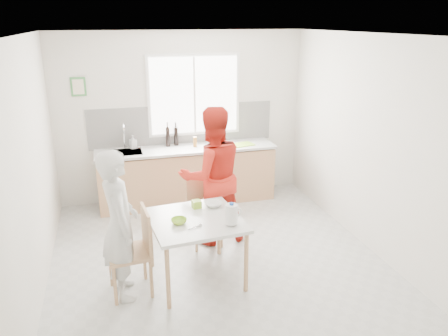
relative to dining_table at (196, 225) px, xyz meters
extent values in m
plane|color=#B7B7B2|center=(0.33, 0.31, -0.68)|extent=(4.50, 4.50, 0.00)
plane|color=silver|center=(0.33, 2.56, 0.67)|extent=(4.00, 0.00, 4.00)
plane|color=silver|center=(0.33, -1.94, 0.67)|extent=(4.00, 0.00, 4.00)
plane|color=silver|center=(-1.67, 0.31, 0.67)|extent=(0.00, 4.50, 4.50)
plane|color=silver|center=(2.33, 0.31, 0.67)|extent=(0.00, 4.50, 4.50)
plane|color=white|center=(0.33, 0.31, 2.02)|extent=(4.50, 4.50, 0.00)
cube|color=white|center=(0.53, 2.54, 1.02)|extent=(1.50, 0.03, 1.30)
cube|color=white|center=(0.53, 2.52, 1.02)|extent=(1.40, 0.02, 1.20)
cube|color=white|center=(0.53, 2.52, 1.02)|extent=(0.03, 0.03, 1.20)
cube|color=white|center=(0.33, 2.55, 0.55)|extent=(3.00, 0.02, 0.65)
cube|color=#3D8642|center=(-1.22, 2.54, 1.22)|extent=(0.22, 0.02, 0.28)
cube|color=beige|center=(-1.22, 2.53, 1.22)|extent=(0.16, 0.01, 0.22)
cube|color=tan|center=(0.33, 2.26, -0.25)|extent=(2.80, 0.60, 0.86)
cube|color=#3F3326|center=(0.33, 2.26, -0.63)|extent=(2.80, 0.54, 0.10)
cube|color=silver|center=(0.33, 2.26, 0.22)|extent=(2.84, 0.64, 0.04)
cube|color=#A5A5AA|center=(-0.62, 2.26, 0.23)|extent=(0.50, 0.40, 0.03)
cylinder|color=silver|center=(-0.62, 2.42, 0.42)|extent=(0.02, 0.02, 0.36)
torus|color=silver|center=(-0.62, 2.35, 0.60)|extent=(0.02, 0.18, 0.18)
cube|color=silver|center=(0.00, 0.00, 0.06)|extent=(1.07, 1.07, 0.04)
cylinder|color=tan|center=(-0.39, -0.47, -0.33)|extent=(0.05, 0.05, 0.70)
cylinder|color=tan|center=(-0.47, 0.39, -0.33)|extent=(0.05, 0.05, 0.70)
cylinder|color=tan|center=(0.47, -0.39, -0.33)|extent=(0.05, 0.05, 0.70)
cylinder|color=tan|center=(0.39, 0.47, -0.33)|extent=(0.05, 0.05, 0.70)
cube|color=tan|center=(-0.75, -0.07, -0.21)|extent=(0.48, 0.48, 0.04)
cube|color=tan|center=(-0.55, -0.05, 0.05)|extent=(0.07, 0.42, 0.46)
cylinder|color=tan|center=(-0.95, 0.10, -0.45)|extent=(0.04, 0.04, 0.45)
cylinder|color=tan|center=(-0.92, -0.27, -0.45)|extent=(0.04, 0.04, 0.45)
cylinder|color=tan|center=(-0.58, 0.14, -0.45)|extent=(0.04, 0.04, 0.45)
cylinder|color=tan|center=(-0.54, -0.24, -0.45)|extent=(0.04, 0.04, 0.45)
cube|color=tan|center=(0.28, 0.78, -0.25)|extent=(0.44, 0.44, 0.04)
cube|color=tan|center=(0.26, 0.96, -0.02)|extent=(0.38, 0.06, 0.42)
cylinder|color=tan|center=(0.12, 0.59, -0.47)|extent=(0.03, 0.03, 0.41)
cylinder|color=tan|center=(0.47, 0.62, -0.47)|extent=(0.03, 0.03, 0.41)
cylinder|color=tan|center=(0.09, 0.93, -0.47)|extent=(0.03, 0.03, 0.41)
cylinder|color=tan|center=(0.44, 0.97, -0.47)|extent=(0.03, 0.03, 0.41)
imported|color=silver|center=(-0.82, -0.07, 0.14)|extent=(0.45, 0.63, 1.64)
imported|color=red|center=(0.41, 0.88, 0.24)|extent=(0.95, 0.77, 1.83)
imported|color=#94CB2F|center=(-0.19, -0.07, 0.11)|extent=(0.19, 0.19, 0.05)
imported|color=white|center=(0.28, 0.28, 0.10)|extent=(0.22, 0.22, 0.05)
cylinder|color=white|center=(0.34, -0.25, 0.20)|extent=(0.13, 0.13, 0.22)
cylinder|color=blue|center=(0.34, -0.25, 0.32)|extent=(0.04, 0.04, 0.03)
torus|color=white|center=(0.41, -0.25, 0.22)|extent=(0.10, 0.03, 0.10)
cube|color=#98CE2F|center=(0.07, 0.29, 0.12)|extent=(0.11, 0.11, 0.09)
cylinder|color=#A5A5AA|center=(-0.06, -0.23, 0.09)|extent=(0.15, 0.08, 0.01)
cube|color=#8DC62D|center=(1.23, 2.18, 0.25)|extent=(0.40, 0.32, 0.01)
cylinder|color=black|center=(0.06, 2.41, 0.40)|extent=(0.07, 0.07, 0.32)
cylinder|color=black|center=(0.20, 2.45, 0.39)|extent=(0.07, 0.07, 0.30)
cylinder|color=#9A6121|center=(0.47, 2.27, 0.32)|extent=(0.06, 0.06, 0.16)
imported|color=#999999|center=(-0.49, 2.44, 0.35)|extent=(0.12, 0.13, 0.21)
camera|label=1|loc=(-0.85, -4.32, 2.17)|focal=35.00mm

